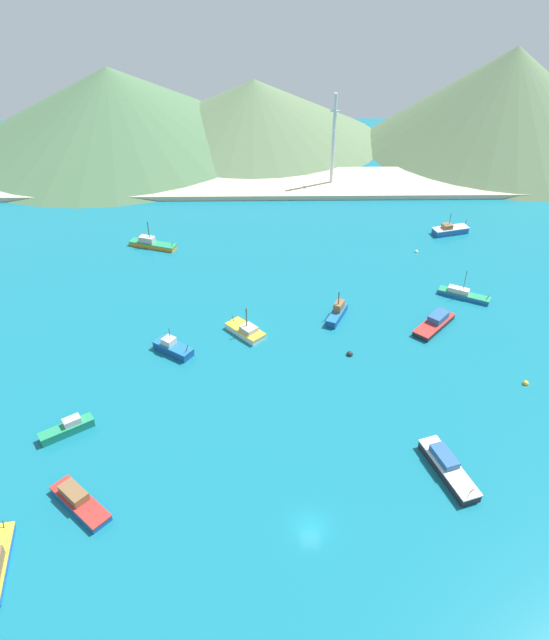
# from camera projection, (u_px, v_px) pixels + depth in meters

# --- Properties ---
(ground) EXTENTS (260.00, 280.00, 0.50)m
(ground) POSITION_uv_depth(u_px,v_px,m) (299.00, 372.00, 98.12)
(ground) COLOR #146B7F
(fishing_boat_0) EXTENTS (9.06, 9.51, 2.26)m
(fishing_boat_0) POSITION_uv_depth(u_px,v_px,m) (435.00, 323.00, 107.82)
(fishing_boat_0) COLOR #232328
(fishing_boat_0) RESTS_ON ground
(fishing_boat_2) EXTENTS (7.53, 5.88, 2.36)m
(fishing_boat_2) POSITION_uv_depth(u_px,v_px,m) (68.00, 428.00, 86.05)
(fishing_boat_2) COLOR #198466
(fishing_boat_2) RESTS_ON ground
(fishing_boat_3) EXTENTS (4.77, 7.35, 5.47)m
(fishing_boat_3) POSITION_uv_depth(u_px,v_px,m) (337.00, 313.00, 110.04)
(fishing_boat_3) COLOR #14478C
(fishing_boat_3) RESTS_ON ground
(fishing_boat_4) EXTENTS (7.39, 6.25, 4.79)m
(fishing_boat_4) POSITION_uv_depth(u_px,v_px,m) (173.00, 348.00, 101.62)
(fishing_boat_4) COLOR #14478C
(fishing_boat_4) RESTS_ON ground
(fishing_boat_5) EXTENTS (10.95, 5.76, 6.05)m
(fishing_boat_5) POSITION_uv_depth(u_px,v_px,m) (152.00, 243.00, 133.03)
(fishing_boat_5) COLOR orange
(fishing_boat_5) RESTS_ON ground
(fishing_boat_6) EXTENTS (6.18, 11.45, 2.83)m
(fishing_boat_6) POSITION_uv_depth(u_px,v_px,m) (448.00, 467.00, 80.03)
(fishing_boat_6) COLOR #232328
(fishing_boat_6) RESTS_ON ground
(fishing_boat_7) EXTENTS (9.60, 6.44, 5.88)m
(fishing_boat_7) POSITION_uv_depth(u_px,v_px,m) (463.00, 294.00, 115.92)
(fishing_boat_7) COLOR #1E5BA8
(fishing_boat_7) RESTS_ON ground
(fishing_boat_8) EXTENTS (7.49, 7.69, 5.60)m
(fishing_boat_8) POSITION_uv_depth(u_px,v_px,m) (246.00, 331.00, 105.94)
(fishing_boat_8) COLOR silver
(fishing_boat_8) RESTS_ON ground
(fishing_boat_9) EXTENTS (9.04, 8.58, 2.19)m
(fishing_boat_9) POSITION_uv_depth(u_px,v_px,m) (79.00, 501.00, 75.68)
(fishing_boat_9) COLOR #1E5BA8
(fishing_boat_9) RESTS_ON ground
(fishing_boat_10) EXTENTS (8.70, 4.80, 5.11)m
(fishing_boat_10) POSITION_uv_depth(u_px,v_px,m) (450.00, 230.00, 138.41)
(fishing_boat_10) COLOR #1E5BA8
(fishing_boat_10) RESTS_ON ground
(buoy_0) EXTENTS (0.74, 0.74, 0.74)m
(buoy_0) POSITION_uv_depth(u_px,v_px,m) (417.00, 252.00, 131.30)
(buoy_0) COLOR silver
(buoy_0) RESTS_ON ground
(buoy_1) EXTENTS (1.08, 1.08, 1.08)m
(buoy_1) POSITION_uv_depth(u_px,v_px,m) (350.00, 354.00, 101.31)
(buoy_1) COLOR #232328
(buoy_1) RESTS_ON ground
(buoy_2) EXTENTS (0.94, 0.94, 0.94)m
(buoy_2) POSITION_uv_depth(u_px,v_px,m) (526.00, 383.00, 95.19)
(buoy_2) COLOR gold
(buoy_2) RESTS_ON ground
(beach_strip) EXTENTS (247.00, 20.48, 1.20)m
(beach_strip) POSITION_uv_depth(u_px,v_px,m) (285.00, 183.00, 162.34)
(beach_strip) COLOR #C6B793
(beach_strip) RESTS_ON ground
(hill_west) EXTENTS (99.08, 99.08, 23.20)m
(hill_west) POSITION_uv_depth(u_px,v_px,m) (112.00, 106.00, 184.25)
(hill_west) COLOR #476B47
(hill_west) RESTS_ON ground
(hill_central) EXTENTS (81.74, 81.74, 18.40)m
(hill_central) POSITION_uv_depth(u_px,v_px,m) (254.00, 110.00, 189.82)
(hill_central) COLOR #56704C
(hill_central) RESTS_ON ground
(hill_east) EXTENTS (83.98, 83.98, 29.56)m
(hill_east) POSITION_uv_depth(u_px,v_px,m) (508.00, 99.00, 179.40)
(hill_east) COLOR #56704C
(hill_east) RESTS_ON ground
(radio_tower) EXTENTS (2.43, 1.94, 24.30)m
(radio_tower) POSITION_uv_depth(u_px,v_px,m) (333.00, 141.00, 155.11)
(radio_tower) COLOR silver
(radio_tower) RESTS_ON ground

